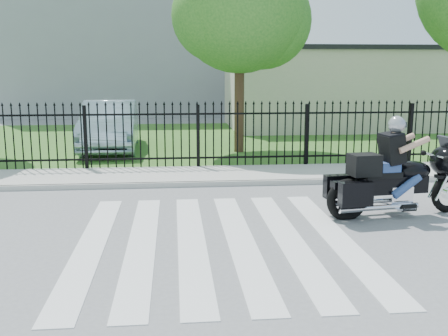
{
  "coord_description": "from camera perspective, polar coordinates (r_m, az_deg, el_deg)",
  "views": [
    {
      "loc": [
        -0.66,
        -8.13,
        2.79
      ],
      "look_at": [
        0.23,
        1.1,
        1.0
      ],
      "focal_mm": 42.0,
      "sensor_mm": 36.0,
      "label": 1
    }
  ],
  "objects": [
    {
      "name": "ground",
      "position": [
        8.62,
        -0.85,
        -7.97
      ],
      "size": [
        120.0,
        120.0,
        0.0
      ],
      "primitive_type": "plane",
      "color": "slate",
      "rests_on": "ground"
    },
    {
      "name": "crosswalk",
      "position": [
        8.62,
        -0.85,
        -7.93
      ],
      "size": [
        5.0,
        5.5,
        0.01
      ],
      "primitive_type": null,
      "color": "silver",
      "rests_on": "ground"
    },
    {
      "name": "sidewalk",
      "position": [
        13.42,
        -2.6,
        -0.82
      ],
      "size": [
        40.0,
        2.0,
        0.12
      ],
      "primitive_type": "cube",
      "color": "#ADAAA3",
      "rests_on": "ground"
    },
    {
      "name": "curb",
      "position": [
        12.45,
        -2.36,
        -1.75
      ],
      "size": [
        40.0,
        0.12,
        0.12
      ],
      "primitive_type": "cube",
      "color": "#ADAAA3",
      "rests_on": "ground"
    },
    {
      "name": "grass_strip",
      "position": [
        20.33,
        -3.62,
        3.04
      ],
      "size": [
        40.0,
        12.0,
        0.02
      ],
      "primitive_type": "cube",
      "color": "#325E20",
      "rests_on": "ground"
    },
    {
      "name": "iron_fence",
      "position": [
        14.27,
        -2.83,
        3.31
      ],
      "size": [
        26.0,
        0.04,
        1.8
      ],
      "color": "black",
      "rests_on": "ground"
    },
    {
      "name": "tree_mid",
      "position": [
        17.36,
        1.73,
        17.12
      ],
      "size": [
        4.2,
        4.2,
        6.78
      ],
      "color": "#382316",
      "rests_on": "ground"
    },
    {
      "name": "building_low",
      "position": [
        25.33,
        12.21,
        8.33
      ],
      "size": [
        10.0,
        6.0,
        3.5
      ],
      "primitive_type": "cube",
      "color": "beige",
      "rests_on": "ground"
    },
    {
      "name": "building_low_roof",
      "position": [
        25.33,
        12.38,
        12.51
      ],
      "size": [
        10.2,
        6.2,
        0.2
      ],
      "primitive_type": "cube",
      "color": "black",
      "rests_on": "building_low"
    },
    {
      "name": "building_tall",
      "position": [
        34.36,
        -9.79,
        16.13
      ],
      "size": [
        15.0,
        10.0,
        12.0
      ],
      "primitive_type": "cube",
      "color": "gray",
      "rests_on": "ground"
    },
    {
      "name": "motorcycle_rider",
      "position": [
        10.38,
        18.26,
        -0.7
      ],
      "size": [
        2.94,
        1.17,
        1.95
      ],
      "rotation": [
        0.0,
        0.0,
        0.13
      ],
      "color": "black",
      "rests_on": "ground"
    },
    {
      "name": "parked_car",
      "position": [
        18.19,
        -12.31,
        4.54
      ],
      "size": [
        1.95,
        5.08,
        1.65
      ],
      "primitive_type": "imported",
      "rotation": [
        0.0,
        0.0,
        0.04
      ],
      "color": "#9FB8C8",
      "rests_on": "grass_strip"
    }
  ]
}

